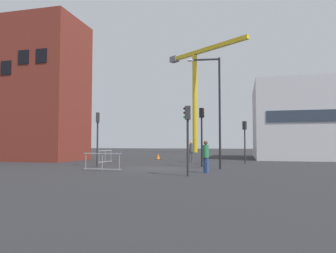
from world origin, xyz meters
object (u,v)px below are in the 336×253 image
streetlamp_tall (215,102)px  traffic_light_island (188,128)px  pedestrian_waiting (191,150)px  traffic_light_far (202,127)px  construction_crane (197,81)px  traffic_light_crosswalk (98,130)px  pedestrian_walking (206,154)px  traffic_light_verge (245,135)px  traffic_cone_by_barrier (158,157)px

streetlamp_tall → traffic_light_island: bearing=-102.6°
traffic_light_island → pedestrian_waiting: (-1.70, 11.48, -1.34)m
traffic_light_far → streetlamp_tall: bearing=-58.8°
traffic_light_island → pedestrian_waiting: 11.68m
construction_crane → traffic_light_far: 37.01m
streetlamp_tall → traffic_light_island: 5.13m
streetlamp_tall → pedestrian_waiting: 8.07m
streetlamp_tall → traffic_light_crosswalk: bearing=180.0°
pedestrian_walking → pedestrian_waiting: 9.80m
traffic_light_verge → traffic_cone_by_barrier: 10.08m
traffic_light_island → traffic_light_crosswalk: traffic_light_crosswalk is taller
streetlamp_tall → traffic_light_verge: 6.90m
traffic_light_far → traffic_light_island: size_ratio=1.17×
construction_crane → traffic_light_far: construction_crane is taller
construction_crane → pedestrian_waiting: bearing=-82.7°
traffic_light_far → traffic_light_island: (0.11, -6.53, -0.38)m
streetlamp_tall → traffic_cone_by_barrier: streetlamp_tall is taller
traffic_light_verge → pedestrian_waiting: traffic_light_verge is taller
traffic_light_verge → traffic_light_far: bearing=-124.2°
traffic_light_verge → pedestrian_walking: size_ratio=1.93×
traffic_light_far → traffic_light_crosswalk: (-7.24, -1.89, -0.21)m
streetlamp_tall → traffic_light_verge: (1.87, 6.34, -1.98)m
construction_crane → traffic_light_island: bearing=-82.4°
pedestrian_waiting → traffic_cone_by_barrier: pedestrian_waiting is taller
construction_crane → traffic_light_island: construction_crane is taller
traffic_light_far → construction_crane: bearing=98.8°
pedestrian_walking → traffic_cone_by_barrier: pedestrian_walking is taller
construction_crane → pedestrian_waiting: size_ratio=10.42×
traffic_light_island → traffic_light_far: bearing=91.0°
streetlamp_tall → traffic_light_verge: streetlamp_tall is taller
traffic_light_far → traffic_light_verge: size_ratio=1.20×
pedestrian_walking → traffic_light_island: bearing=-109.3°
construction_crane → pedestrian_waiting: 32.74m
traffic_cone_by_barrier → traffic_light_verge: bearing=-27.3°
pedestrian_walking → construction_crane: bearing=99.0°
traffic_light_crosswalk → traffic_cone_by_barrier: traffic_light_crosswalk is taller
construction_crane → streetlamp_tall: (6.59, -36.96, -8.97)m
traffic_light_island → traffic_cone_by_barrier: (-5.85, 15.49, -2.16)m
construction_crane → streetlamp_tall: 38.60m
pedestrian_walking → traffic_cone_by_barrier: (-6.54, 13.52, -0.79)m
streetlamp_tall → traffic_light_far: bearing=121.2°
construction_crane → traffic_light_crosswalk: bearing=-92.8°
traffic_light_far → pedestrian_walking: bearing=-79.9°
traffic_light_crosswalk → traffic_light_verge: traffic_light_crosswalk is taller
pedestrian_waiting → traffic_cone_by_barrier: size_ratio=3.10×
traffic_cone_by_barrier → traffic_light_far: bearing=-57.4°
construction_crane → traffic_cone_by_barrier: bearing=-90.6°
pedestrian_walking → traffic_light_crosswalk: bearing=161.7°
streetlamp_tall → traffic_light_verge: size_ratio=2.08×
traffic_light_crosswalk → traffic_cone_by_barrier: (1.50, 10.86, -2.33)m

